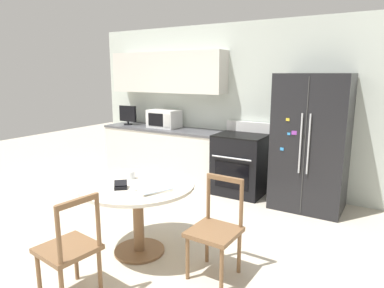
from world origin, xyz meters
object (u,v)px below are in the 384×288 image
Objects in this scene: microwave at (164,119)px; wallet at (121,186)px; countertop_tv at (128,115)px; dining_chair_right at (216,230)px; candle_glass at (131,175)px; refrigerator at (311,142)px; oven_range at (241,164)px; dining_chair_near at (70,249)px.

microwave is 2.79m from wallet.
wallet is at bearing -49.87° from countertop_tv.
candle_glass is (-1.02, 0.04, 0.34)m from dining_chair_right.
countertop_tv is at bearing -175.62° from microwave.
countertop_tv is 2.09× the size of wallet.
refrigerator is at bearing 62.33° from wallet.
dining_chair_right reaches higher than wallet.
refrigerator reaches higher than candle_glass.
oven_range reaches higher than wallet.
dining_chair_near is at bearing -55.93° from countertop_tv.
oven_range is 2.33m from countertop_tv.
dining_chair_right is at bearing -45.87° from microwave.
microwave is at bearing 177.59° from refrigerator.
microwave reaches higher than dining_chair_right.
dining_chair_near is (-0.85, -0.91, 0.00)m from dining_chair_right.
dining_chair_near is at bearing -79.77° from candle_glass.
microwave is 1.43× the size of countertop_tv.
oven_range is at bearing -0.11° from countertop_tv.
dining_chair_right is at bearing 15.12° from wallet.
refrigerator is at bearing -2.41° from microwave.
countertop_tv reaches higher than microwave.
refrigerator is 2.02× the size of dining_chair_right.
dining_chair_near reaches higher than candle_glass.
refrigerator reaches higher than dining_chair_right.
countertop_tv is at bearing 130.13° from wallet.
microwave is 3.46m from dining_chair_near.
oven_range reaches higher than dining_chair_near.
dining_chair_near is at bearing 48.87° from dining_chair_right.
countertop_tv is 2.88m from candle_glass.
microwave is at bearing 117.52° from candle_glass.
oven_range reaches higher than candle_glass.
refrigerator is at bearing -0.80° from countertop_tv.
wallet is at bearing -95.09° from oven_range.
countertop_tv is 4.30× the size of candle_glass.
dining_chair_near is 1.03m from candle_glass.
refrigerator is at bearing 56.79° from candle_glass.
dining_chair_near is (-1.19, -3.04, -0.48)m from refrigerator.
countertop_tv is 0.40× the size of dining_chair_right.
microwave is at bearing 117.02° from wallet.
refrigerator is 10.47× the size of wallet.
candle_glass is at bearing -98.99° from oven_range.
candle_glass reaches higher than wallet.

